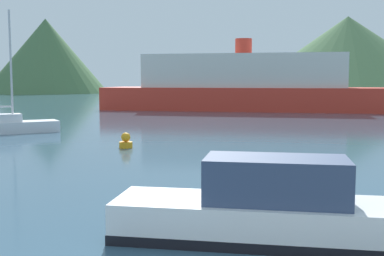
% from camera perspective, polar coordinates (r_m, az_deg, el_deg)
% --- Properties ---
extents(motorboat_near, '(8.86, 3.11, 2.03)m').
position_cam_1_polar(motorboat_near, '(9.64, 17.34, -10.30)').
color(motorboat_near, white).
rests_on(motorboat_near, ground_plane).
extents(sailboat_inner, '(6.07, 4.28, 7.13)m').
position_cam_1_polar(sailboat_inner, '(30.12, -21.28, 0.27)').
color(sailboat_inner, silver).
rests_on(sailboat_inner, ground_plane).
extents(ferry_distant, '(29.58, 12.62, 7.30)m').
position_cam_1_polar(ferry_distant, '(50.02, 6.08, 5.00)').
color(ferry_distant, red).
rests_on(ferry_distant, ground_plane).
extents(buoy_marker, '(0.61, 0.61, 0.70)m').
position_cam_1_polar(buoy_marker, '(22.26, -7.85, -1.60)').
color(buoy_marker, orange).
rests_on(buoy_marker, ground_plane).
extents(hill_central, '(28.91, 28.91, 17.51)m').
position_cam_1_polar(hill_central, '(120.41, -16.88, 8.16)').
color(hill_central, '#476B42').
rests_on(hill_central, ground_plane).
extents(hill_east, '(44.67, 44.67, 6.86)m').
position_cam_1_polar(hill_east, '(112.40, 2.82, 5.88)').
color(hill_east, '#3D6038').
rests_on(hill_east, ground_plane).
extents(hill_far_east, '(49.53, 49.53, 17.42)m').
position_cam_1_polar(hill_far_east, '(115.95, 17.89, 8.22)').
color(hill_far_east, '#476B42').
rests_on(hill_far_east, ground_plane).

